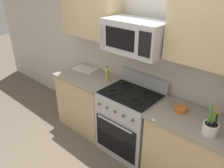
{
  "coord_description": "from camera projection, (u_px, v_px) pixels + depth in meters",
  "views": [
    {
      "loc": [
        1.54,
        -1.48,
        2.35
      ],
      "look_at": [
        -0.22,
        0.5,
        1.03
      ],
      "focal_mm": 36.27,
      "sensor_mm": 36.0,
      "label": 1
    }
  ],
  "objects": [
    {
      "name": "wall_back",
      "position": [
        149.0,
        59.0,
        3.04
      ],
      "size": [
        8.0,
        0.1,
        2.6
      ],
      "primitive_type": "cube",
      "color": "beige",
      "rests_on": "ground"
    },
    {
      "name": "counter_left",
      "position": [
        88.0,
        101.0,
        3.68
      ],
      "size": [
        0.94,
        0.62,
        0.91
      ],
      "color": "tan",
      "rests_on": "ground"
    },
    {
      "name": "range_oven",
      "position": [
        130.0,
        121.0,
        3.16
      ],
      "size": [
        0.76,
        0.66,
        1.09
      ],
      "color": "#B2B5BA",
      "rests_on": "ground"
    },
    {
      "name": "counter_right",
      "position": [
        190.0,
        153.0,
        2.64
      ],
      "size": [
        0.99,
        0.62,
        0.91
      ],
      "color": "tan",
      "rests_on": "ground"
    },
    {
      "name": "microwave",
      "position": [
        135.0,
        36.0,
        2.64
      ],
      "size": [
        0.76,
        0.44,
        0.38
      ],
      "color": "#B2B5BA"
    },
    {
      "name": "upper_cabinets_left",
      "position": [
        91.0,
        13.0,
        3.17
      ],
      "size": [
        0.93,
        0.34,
        0.66
      ],
      "color": "tan"
    },
    {
      "name": "upper_cabinets_right",
      "position": [
        220.0,
        34.0,
        2.13
      ],
      "size": [
        0.98,
        0.34,
        0.66
      ],
      "color": "tan"
    },
    {
      "name": "utensil_crock",
      "position": [
        211.0,
        128.0,
        2.21
      ],
      "size": [
        0.15,
        0.15,
        0.33
      ],
      "color": "white",
      "rests_on": "counter_right"
    },
    {
      "name": "cutting_board",
      "position": [
        85.0,
        69.0,
        3.71
      ],
      "size": [
        0.41,
        0.31,
        0.02
      ],
      "primitive_type": "cube",
      "rotation": [
        0.0,
        0.0,
        0.12
      ],
      "color": "silver",
      "rests_on": "counter_left"
    },
    {
      "name": "bottle_oil",
      "position": [
        107.0,
        74.0,
        3.29
      ],
      "size": [
        0.05,
        0.05,
        0.23
      ],
      "color": "gold",
      "rests_on": "counter_left"
    },
    {
      "name": "prep_bowl",
      "position": [
        181.0,
        109.0,
        2.59
      ],
      "size": [
        0.15,
        0.15,
        0.06
      ],
      "color": "#D1662D",
      "rests_on": "counter_right"
    }
  ]
}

